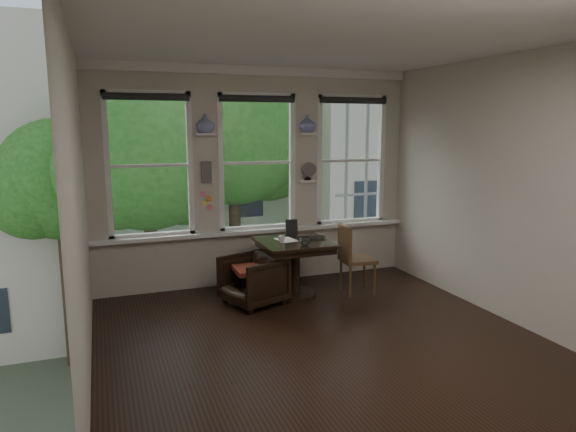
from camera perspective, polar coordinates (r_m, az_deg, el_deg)
name	(u,v)px	position (r m, az deg, el deg)	size (l,w,h in m)	color
ground	(321,340)	(5.53, 3.64, -13.57)	(4.50, 4.50, 0.00)	black
ceiling	(324,41)	(5.13, 4.03, 18.82)	(4.50, 4.50, 0.00)	silver
wall_back	(257,177)	(7.22, -3.50, 4.34)	(4.50, 4.50, 0.00)	#BDB2A1
wall_front	(478,248)	(3.24, 20.34, -3.34)	(4.50, 4.50, 0.00)	#BDB2A1
wall_left	(79,211)	(4.68, -22.18, 0.52)	(4.50, 4.50, 0.00)	#BDB2A1
wall_right	(502,189)	(6.37, 22.65, 2.83)	(4.50, 4.50, 0.00)	#BDB2A1
window_left	(150,166)	(6.92, -15.13, 5.43)	(1.10, 0.12, 1.90)	white
window_center	(257,163)	(7.20, -3.52, 5.92)	(1.10, 0.12, 1.90)	white
window_right	(350,160)	(7.75, 6.87, 6.15)	(1.10, 0.12, 1.90)	white
shelf_left	(206,134)	(6.91, -9.14, 8.96)	(0.26, 0.16, 0.03)	white
shelf_right	(307,134)	(7.33, 2.18, 9.13)	(0.26, 0.16, 0.03)	white
intercom	(206,172)	(6.97, -9.07, 4.85)	(0.14, 0.06, 0.28)	#59544F
sticky_notes	(207,198)	(7.01, -9.00, 2.01)	(0.16, 0.01, 0.24)	pink
desk_fan	(308,174)	(7.35, 2.21, 4.68)	(0.20, 0.20, 0.24)	#59544F
vase_left	(205,123)	(6.91, -9.17, 10.11)	(0.24, 0.24, 0.25)	white
vase_right	(308,124)	(7.33, 2.19, 10.22)	(0.24, 0.24, 0.25)	white
table	(295,269)	(6.70, 0.73, -5.89)	(0.90, 0.90, 0.75)	black
armchair_left	(253,280)	(6.45, -3.89, -7.13)	(0.67, 0.69, 0.62)	black
cushion_red	(253,270)	(6.41, -3.90, -5.95)	(0.45, 0.45, 0.06)	maroon
side_chair_right	(358,259)	(6.91, 7.76, -4.76)	(0.42, 0.42, 0.92)	#4D331B
laptop	(313,238)	(6.69, 2.75, -2.50)	(0.37, 0.24, 0.03)	black
mug	(282,239)	(6.49, -0.71, -2.61)	(0.09, 0.09, 0.08)	white
drinking_glass	(305,241)	(6.35, 1.89, -2.81)	(0.13, 0.13, 0.10)	white
tablet	(292,228)	(6.90, 0.41, -1.29)	(0.16, 0.02, 0.22)	black
papers	(286,240)	(6.65, -0.20, -2.66)	(0.22, 0.30, 0.00)	silver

